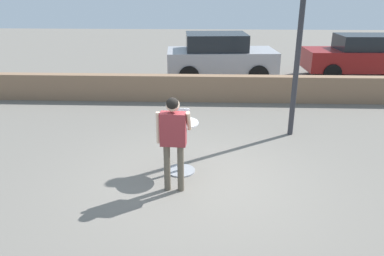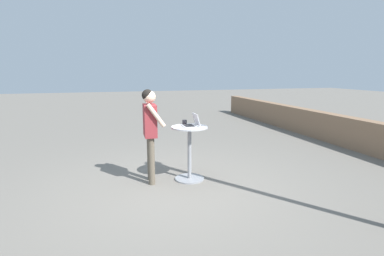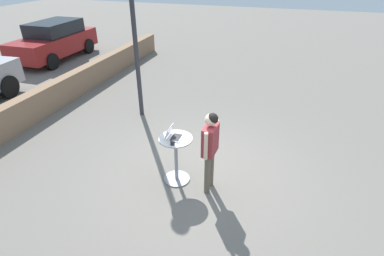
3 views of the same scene
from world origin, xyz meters
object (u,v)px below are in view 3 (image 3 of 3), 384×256
at_px(coffee_mug, 173,143).
at_px(parked_car_near_street, 55,40).
at_px(cafe_table, 176,156).
at_px(street_lamp, 132,5).
at_px(laptop, 173,135).
at_px(standing_person, 210,143).

height_order(coffee_mug, parked_car_near_street, parked_car_near_street).
bearing_deg(cafe_table, street_lamp, 39.17).
xyz_separation_m(laptop, street_lamp, (2.44, 1.94, 1.91)).
bearing_deg(standing_person, laptop, 84.60).
xyz_separation_m(cafe_table, street_lamp, (2.44, 1.98, 2.38)).
bearing_deg(coffee_mug, standing_person, -76.54).
relative_size(coffee_mug, parked_car_near_street, 0.03).
bearing_deg(parked_car_near_street, standing_person, -126.09).
bearing_deg(street_lamp, coffee_mug, -142.91).
distance_m(standing_person, parked_car_near_street, 10.76).
bearing_deg(parked_car_near_street, laptop, -128.21).
bearing_deg(coffee_mug, parked_car_near_street, 51.04).
xyz_separation_m(coffee_mug, parked_car_near_street, (6.50, 8.03, -0.21)).
bearing_deg(laptop, standing_person, -95.40).
xyz_separation_m(standing_person, street_lamp, (2.50, 2.67, 1.90)).
bearing_deg(street_lamp, parked_car_near_street, 57.51).
bearing_deg(laptop, coffee_mug, -163.21).
bearing_deg(street_lamp, cafe_table, -140.83).
distance_m(cafe_table, coffee_mug, 0.51).
bearing_deg(laptop, cafe_table, -89.69).
bearing_deg(cafe_table, parked_car_near_street, 51.93).
distance_m(coffee_mug, street_lamp, 3.85).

